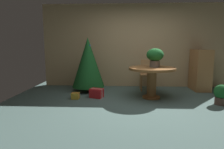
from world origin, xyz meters
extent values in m
plane|color=#4C6660|center=(0.00, 0.00, 0.00)|extent=(6.60, 6.60, 0.00)
cube|color=tan|center=(0.00, 2.20, 1.30)|extent=(6.00, 0.10, 2.60)
cylinder|color=brown|center=(0.26, 0.75, 0.02)|extent=(0.45, 0.45, 0.04)
cylinder|color=brown|center=(0.26, 0.75, 0.38)|extent=(0.23, 0.23, 0.68)
cylinder|color=brown|center=(0.26, 0.75, 0.75)|extent=(1.15, 1.15, 0.06)
cylinder|color=#665B51|center=(0.33, 0.80, 0.86)|extent=(0.25, 0.25, 0.16)
ellipsoid|color=#195623|center=(0.33, 0.80, 1.09)|extent=(0.42, 0.42, 0.32)
sphere|color=#EAD14C|center=(0.40, 0.69, 1.07)|extent=(0.07, 0.07, 0.07)
sphere|color=#EAD14C|center=(0.24, 0.78, 1.07)|extent=(0.06, 0.06, 0.06)
sphere|color=#EAD14C|center=(0.40, 0.91, 1.11)|extent=(0.06, 0.06, 0.06)
sphere|color=#EAD14C|center=(0.40, 0.74, 1.16)|extent=(0.06, 0.06, 0.06)
cylinder|color=#B27F4C|center=(0.44, 1.44, 0.21)|extent=(0.04, 0.04, 0.43)
cylinder|color=#B27F4C|center=(0.08, 1.44, 0.21)|extent=(0.04, 0.04, 0.43)
cylinder|color=#B27F4C|center=(0.44, 1.79, 0.21)|extent=(0.04, 0.04, 0.43)
cylinder|color=#B27F4C|center=(0.08, 1.79, 0.21)|extent=(0.04, 0.04, 0.43)
cube|color=#B27F4C|center=(0.26, 1.61, 0.45)|extent=(0.41, 0.39, 0.05)
cube|color=#B27F4C|center=(0.26, 1.78, 0.69)|extent=(0.36, 0.05, 0.41)
cylinder|color=brown|center=(-1.45, 1.42, 0.07)|extent=(0.10, 0.10, 0.13)
cone|color=#195623|center=(-1.45, 1.42, 0.84)|extent=(0.92, 0.92, 1.41)
sphere|color=red|center=(-1.37, 1.68, 0.67)|extent=(0.06, 0.06, 0.06)
sphere|color=#2D51A8|center=(-1.39, 1.39, 1.32)|extent=(0.05, 0.05, 0.05)
sphere|color=gold|center=(-1.50, 1.70, 0.64)|extent=(0.04, 0.04, 0.04)
sphere|color=silver|center=(-1.43, 1.53, 1.17)|extent=(0.07, 0.07, 0.07)
cube|color=red|center=(-1.13, 0.71, 0.11)|extent=(0.37, 0.32, 0.23)
cube|color=silver|center=(-1.13, 0.71, 0.11)|extent=(0.31, 0.14, 0.23)
cube|color=gold|center=(-1.64, 0.56, 0.08)|extent=(0.18, 0.17, 0.15)
cube|color=red|center=(-1.64, 0.56, 0.08)|extent=(0.19, 0.03, 0.15)
cube|color=#9E6B3D|center=(1.82, 1.72, 0.60)|extent=(0.43, 0.72, 1.20)
sphere|color=#B29338|center=(1.59, 1.72, 0.66)|extent=(0.04, 0.04, 0.04)
cylinder|color=#4C382D|center=(1.73, 0.26, 0.08)|extent=(0.25, 0.25, 0.17)
sphere|color=#195623|center=(1.73, 0.26, 0.30)|extent=(0.32, 0.32, 0.32)
camera|label=1|loc=(-0.49, -4.06, 1.32)|focal=31.08mm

